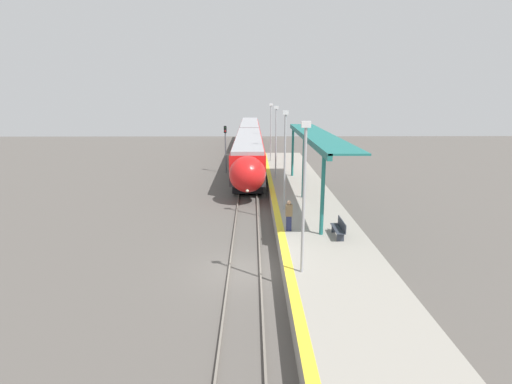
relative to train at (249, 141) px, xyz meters
The scene contains 13 objects.
ground_plane 33.93m from the train, 90.00° to the right, with size 120.00×120.00×0.00m, color #56514C.
rail_left 33.93m from the train, 91.22° to the right, with size 0.08×90.00×0.15m, color slate.
rail_right 33.93m from the train, 88.78° to the right, with size 0.08×90.00×0.15m, color slate.
train is the anchor object (origin of this frame).
platform_right 34.13m from the train, 83.31° to the right, with size 4.59×64.00×0.88m.
platform_bench 32.07m from the train, 81.37° to the right, with size 0.44×1.75×0.89m.
person_waiting 30.82m from the train, 85.72° to the right, with size 0.36×0.22×1.68m.
railway_signal 10.50m from the train, 103.05° to the right, with size 0.28×0.28×4.83m.
lamppost_near 35.97m from the train, 86.20° to the right, with size 0.36×0.20×6.14m.
lamppost_mid 26.69m from the train, 84.87° to the right, with size 0.36×0.20×6.14m.
lamppost_far 17.45m from the train, 82.10° to the right, with size 0.36×0.20×6.14m.
lamppost_farthest 8.46m from the train, 73.05° to the right, with size 0.36×0.20×6.14m.
station_canopy 24.28m from the train, 79.21° to the right, with size 2.02×18.31×4.46m.
Camera 1 is at (0.34, -17.12, 8.02)m, focal length 28.00 mm.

